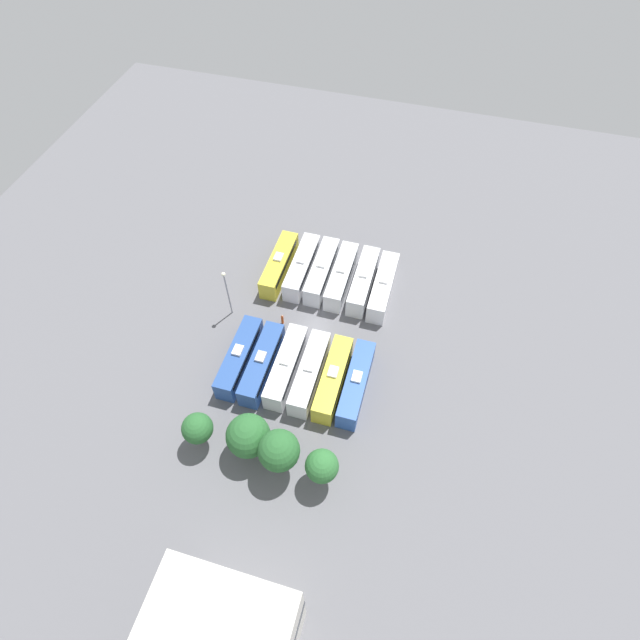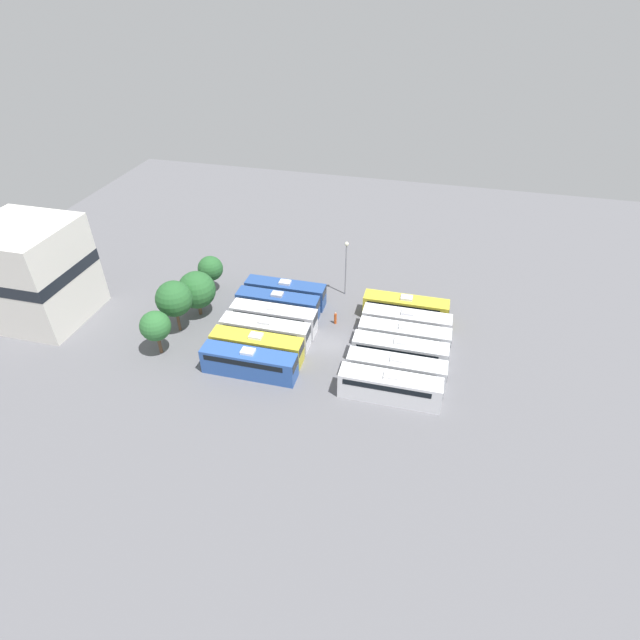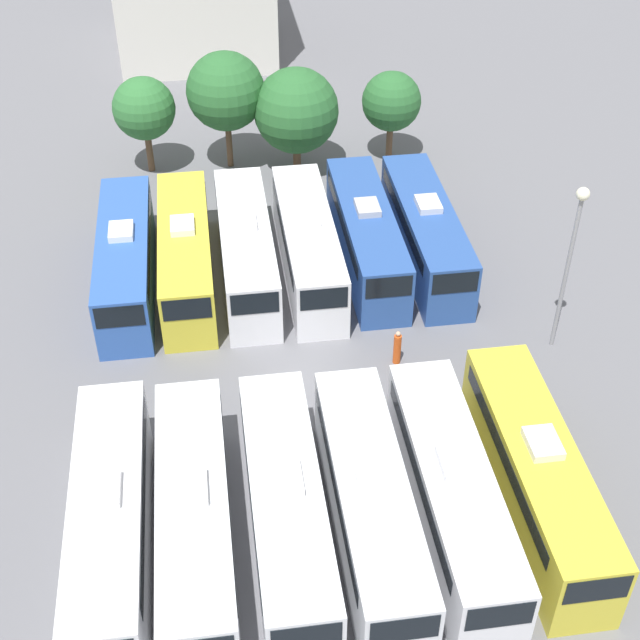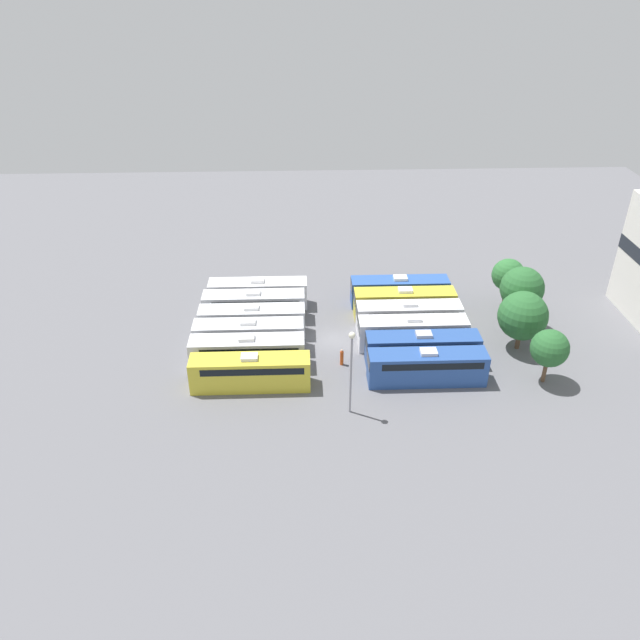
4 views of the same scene
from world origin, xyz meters
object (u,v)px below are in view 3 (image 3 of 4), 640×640
Objects in this scene: bus_4 at (452,492)px; tree_2 at (296,111)px; bus_8 at (246,248)px; bus_3 at (370,502)px; bus_1 at (195,517)px; worker_person at (397,348)px; bus_7 at (185,252)px; bus_9 at (308,244)px; bus_10 at (366,234)px; bus_6 at (126,258)px; bus_2 at (286,508)px; bus_0 at (110,520)px; tree_1 at (226,91)px; tree_3 at (391,102)px; tree_0 at (144,109)px; bus_5 at (536,473)px; bus_11 at (426,231)px; light_pole at (572,244)px.

tree_2 is (-2.41, 28.71, 2.18)m from bus_4.
bus_3 is at bearing -79.40° from bus_8.
worker_person is at bearing 44.41° from bus_1.
worker_person is at bearing -82.84° from tree_2.
bus_3 is 1.00× the size of bus_7.
bus_3 is 17.48m from bus_9.
bus_1 is 20.20m from bus_10.
bus_6 is at bearing 125.94° from bus_4.
bus_2 is at bearing -97.67° from tree_2.
tree_2 reaches higher than bus_0.
bus_1 is 29.96m from tree_1.
tree_3 is at bearing 60.52° from bus_0.
tree_0 reaches higher than tree_3.
bus_6 is at bearing -116.09° from tree_1.
tree_3 is (16.28, 11.99, 2.06)m from bus_6.
tree_1 reaches higher than bus_8.
bus_5 is at bearing -90.37° from tree_3.
bus_0 and bus_11 have the same top height.
bus_5 and bus_11 have the same top height.
bus_0 is 1.00× the size of bus_7.
bus_9 is at bearing 112.05° from worker_person.
bus_3 is 15.19m from light_pole.
bus_11 is 15.83m from tree_1.
light_pole is (10.84, 9.87, 3.97)m from bus_3.
tree_3 is (6.79, 29.45, 2.06)m from bus_3.
bus_3 is (3.11, -0.18, 0.00)m from bus_2.
bus_1 is at bearing -114.44° from tree_3.
bus_11 is at bearing 53.85° from bus_1.
bus_8 is (-3.29, 17.56, 0.00)m from bus_3.
tree_1 is (-6.56, 20.19, 4.17)m from worker_person.
tree_2 is at bearing 69.97° from bus_0.
bus_2 is 6.31× the size of worker_person.
bus_1 and bus_3 have the same top height.
bus_8 is (-9.89, 17.03, 0.00)m from bus_5.
bus_0 is at bearing -144.32° from worker_person.
light_pole reaches higher than bus_10.
bus_3 is 18.22m from bus_10.
bus_7 is at bearing 79.60° from bus_0.
bus_0 is 1.00× the size of bus_2.
bus_7 is at bearing 110.10° from bus_3.
bus_1 is 6.50m from bus_3.
worker_person is (3.18, -7.84, -0.96)m from bus_9.
bus_6 is (-12.63, 17.42, 0.00)m from bus_4.
bus_10 is (6.27, 17.77, 0.00)m from bus_2.
tree_3 is at bearing 89.63° from bus_5.
bus_1 and bus_9 have the same top height.
bus_4 is at bearing -68.86° from tree_0.
bus_11 is (6.42, 0.35, 0.00)m from bus_9.
light_pole reaches higher than bus_9.
bus_2 is 1.90× the size of tree_0.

